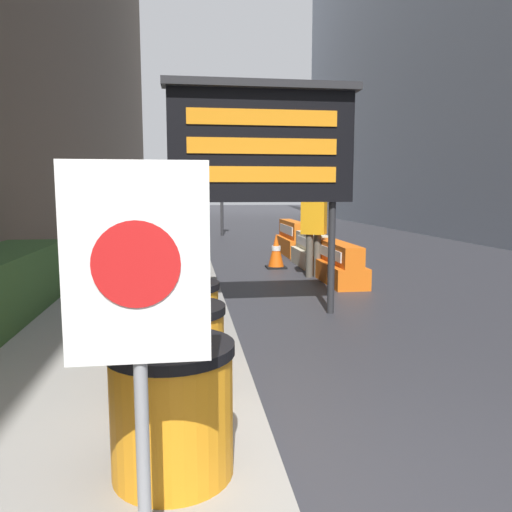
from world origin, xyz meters
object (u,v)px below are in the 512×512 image
object	(u,v)px
barrel_drum_foreground	(172,409)
jersey_barrier_cream	(312,252)
message_board	(262,145)
pedestrian_worker	(314,225)
traffic_light_near_curb	(222,166)
traffic_cone_mid	(276,251)
warning_sign	(138,293)
jersey_barrier_orange_near	(292,240)
traffic_cone_near	(282,235)
barrel_drum_middle	(178,355)
barrel_drum_back	(182,323)
jersey_barrier_orange_far	(338,265)

from	to	relation	value
barrel_drum_foreground	jersey_barrier_cream	size ratio (longest dim) A/B	0.45
message_board	pedestrian_worker	size ratio (longest dim) A/B	1.75
message_board	traffic_light_near_curb	world-z (taller)	traffic_light_near_curb
traffic_light_near_curb	traffic_cone_mid	bearing A→B (deg)	-85.82
warning_sign	jersey_barrier_orange_near	world-z (taller)	warning_sign
traffic_cone_near	traffic_light_near_curb	distance (m)	4.40
barrel_drum_middle	message_board	size ratio (longest dim) A/B	0.24
barrel_drum_middle	traffic_cone_mid	bearing A→B (deg)	74.19
message_board	traffic_cone_mid	xyz separation A→B (m)	(0.98, 4.25, -1.95)
barrel_drum_back	traffic_cone_mid	distance (m)	6.71
warning_sign	barrel_drum_foreground	bearing A→B (deg)	80.86
traffic_light_near_curb	pedestrian_worker	distance (m)	9.87
message_board	jersey_barrier_orange_near	world-z (taller)	message_board
warning_sign	jersey_barrier_orange_near	bearing A→B (deg)	74.79
warning_sign	jersey_barrier_orange_far	world-z (taller)	warning_sign
jersey_barrier_orange_near	traffic_light_near_curb	world-z (taller)	traffic_light_near_curb
jersey_barrier_cream	pedestrian_worker	bearing A→B (deg)	-103.12
jersey_barrier_orange_near	traffic_cone_near	world-z (taller)	jersey_barrier_orange_near
barrel_drum_foreground	jersey_barrier_orange_near	size ratio (longest dim) A/B	0.37
pedestrian_worker	jersey_barrier_cream	bearing A→B (deg)	105.03
traffic_light_near_curb	barrel_drum_middle	bearing A→B (deg)	-95.32
barrel_drum_foreground	barrel_drum_back	world-z (taller)	same
jersey_barrier_orange_far	traffic_light_near_curb	xyz separation A→B (m)	(-1.48, 10.25, 2.37)
traffic_cone_mid	pedestrian_worker	distance (m)	1.55
barrel_drum_foreground	message_board	world-z (taller)	message_board
traffic_light_near_curb	pedestrian_worker	size ratio (longest dim) A/B	2.06
barrel_drum_foreground	traffic_light_near_curb	bearing A→B (deg)	84.91
jersey_barrier_cream	traffic_cone_near	size ratio (longest dim) A/B	2.81
barrel_drum_back	warning_sign	bearing A→B (deg)	-93.28
barrel_drum_foreground	traffic_cone_near	xyz separation A→B (m)	(3.24, 13.40, -0.21)
jersey_barrier_cream	pedestrian_worker	xyz separation A→B (m)	(-0.34, -1.44, 0.73)
barrel_drum_back	jersey_barrier_orange_near	distance (m)	9.22
barrel_drum_middle	traffic_cone_near	xyz separation A→B (m)	(3.21, 12.46, -0.21)
traffic_cone_near	jersey_barrier_orange_near	bearing A→B (deg)	-95.64
barrel_drum_foreground	barrel_drum_back	xyz separation A→B (m)	(0.04, 1.88, 0.00)
traffic_cone_mid	pedestrian_worker	xyz separation A→B (m)	(0.53, -1.28, 0.68)
traffic_light_near_curb	pedestrian_worker	bearing A→B (deg)	-83.26
jersey_barrier_orange_near	traffic_cone_near	distance (m)	2.80
barrel_drum_middle	traffic_cone_near	distance (m)	12.87
warning_sign	traffic_cone_mid	bearing A→B (deg)	76.15
traffic_cone_mid	traffic_light_near_curb	distance (m)	8.72
traffic_cone_near	barrel_drum_foreground	bearing A→B (deg)	-103.57
traffic_cone_near	barrel_drum_middle	bearing A→B (deg)	-104.46
barrel_drum_foreground	pedestrian_worker	xyz separation A→B (m)	(2.63, 6.98, 0.56)
barrel_drum_foreground	jersey_barrier_cream	xyz separation A→B (m)	(2.96, 8.42, -0.17)
warning_sign	message_board	world-z (taller)	message_board
barrel_drum_foreground	pedestrian_worker	distance (m)	7.48
jersey_barrier_orange_far	traffic_cone_mid	size ratio (longest dim) A/B	2.49
traffic_cone_mid	traffic_light_near_curb	size ratio (longest dim) A/B	0.21
barrel_drum_middle	traffic_cone_mid	distance (m)	7.62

